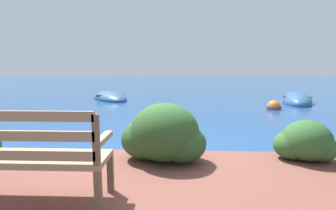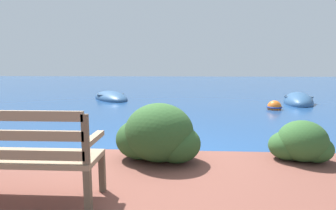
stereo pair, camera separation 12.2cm
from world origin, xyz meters
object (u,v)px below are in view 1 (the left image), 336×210
(rowboat_nearest, at_px, (297,101))
(mooring_buoy, at_px, (274,107))
(rowboat_mid, at_px, (110,98))
(park_bench, at_px, (27,154))

(rowboat_nearest, bearing_deg, mooring_buoy, -24.89)
(rowboat_mid, relative_size, mooring_buoy, 6.13)
(rowboat_mid, xyz_separation_m, mooring_buoy, (6.79, -2.83, 0.03))
(mooring_buoy, bearing_deg, rowboat_mid, 157.33)
(rowboat_nearest, distance_m, rowboat_mid, 8.44)
(mooring_buoy, bearing_deg, park_bench, -123.99)
(rowboat_nearest, bearing_deg, rowboat_mid, -80.00)
(park_bench, xyz_separation_m, rowboat_mid, (-1.89, 10.09, -0.65))
(rowboat_nearest, xyz_separation_m, mooring_buoy, (-1.58, -1.73, 0.02))
(rowboat_nearest, relative_size, rowboat_mid, 0.88)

